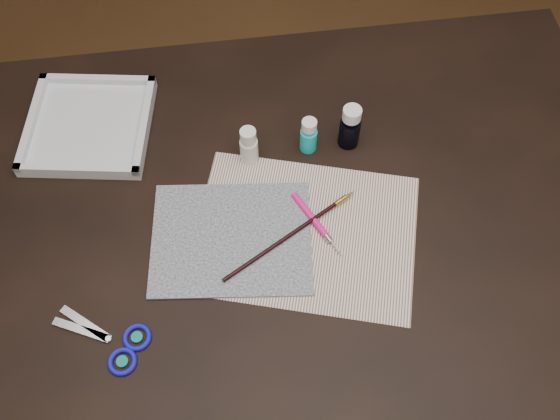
{
  "coord_description": "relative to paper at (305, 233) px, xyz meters",
  "views": [
    {
      "loc": [
        -0.07,
        -0.52,
        1.69
      ],
      "look_at": [
        0.0,
        0.0,
        0.8
      ],
      "focal_mm": 40.0,
      "sensor_mm": 36.0,
      "label": 1
    }
  ],
  "objects": [
    {
      "name": "paint_bottle_cyan",
      "position": [
        0.03,
        0.18,
        0.04
      ],
      "size": [
        0.04,
        0.04,
        0.08
      ],
      "primitive_type": "cylinder",
      "rotation": [
        0.0,
        0.0,
        0.16
      ],
      "color": "#14C2C9",
      "rests_on": "table"
    },
    {
      "name": "palette_tray",
      "position": [
        -0.37,
        0.28,
        0.01
      ],
      "size": [
        0.26,
        0.26,
        0.03
      ],
      "primitive_type": "cube",
      "rotation": [
        0.0,
        0.0,
        -0.17
      ],
      "color": "silver",
      "rests_on": "table"
    },
    {
      "name": "scissors",
      "position": [
        -0.35,
        -0.14,
        0.0
      ],
      "size": [
        0.2,
        0.16,
        0.01
      ],
      "primitive_type": null,
      "rotation": [
        0.0,
        0.0,
        2.69
      ],
      "color": "silver",
      "rests_on": "table"
    },
    {
      "name": "paintbrush",
      "position": [
        -0.02,
        -0.0,
        0.01
      ],
      "size": [
        0.25,
        0.15,
        0.01
      ],
      "primitive_type": null,
      "rotation": [
        0.0,
        0.0,
        0.52
      ],
      "color": "black",
      "rests_on": "canvas"
    },
    {
      "name": "paper",
      "position": [
        0.0,
        0.0,
        0.0
      ],
      "size": [
        0.44,
        0.38,
        0.0
      ],
      "primitive_type": "cube",
      "rotation": [
        0.0,
        0.0,
        -0.29
      ],
      "color": "white",
      "rests_on": "table"
    },
    {
      "name": "paint_bottle_white",
      "position": [
        -0.08,
        0.17,
        0.04
      ],
      "size": [
        0.04,
        0.04,
        0.08
      ],
      "primitive_type": "cylinder",
      "rotation": [
        0.0,
        0.0,
        0.22
      ],
      "color": "silver",
      "rests_on": "table"
    },
    {
      "name": "paint_bottle_navy",
      "position": [
        0.11,
        0.18,
        0.05
      ],
      "size": [
        0.05,
        0.05,
        0.09
      ],
      "primitive_type": "cylinder",
      "rotation": [
        0.0,
        0.0,
        -0.24
      ],
      "color": "black",
      "rests_on": "table"
    },
    {
      "name": "table",
      "position": [
        -0.04,
        0.02,
        -0.38
      ],
      "size": [
        1.3,
        0.9,
        0.75
      ],
      "primitive_type": "cube",
      "color": "black",
      "rests_on": "ground"
    },
    {
      "name": "craft_knife",
      "position": [
        0.02,
        0.01,
        0.01
      ],
      "size": [
        0.07,
        0.14,
        0.01
      ],
      "primitive_type": null,
      "rotation": [
        0.0,
        0.0,
        -1.13
      ],
      "color": "#FF1587",
      "rests_on": "paper"
    },
    {
      "name": "canvas",
      "position": [
        -0.13,
        0.01,
        0.0
      ],
      "size": [
        0.29,
        0.25,
        0.0
      ],
      "primitive_type": "cube",
      "rotation": [
        0.0,
        0.0,
        -0.11
      ],
      "color": "black",
      "rests_on": "paper"
    },
    {
      "name": "ground",
      "position": [
        -0.04,
        0.02,
        -0.76
      ],
      "size": [
        3.5,
        3.5,
        0.02
      ],
      "primitive_type": "cube",
      "color": "#422614",
      "rests_on": "ground"
    }
  ]
}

